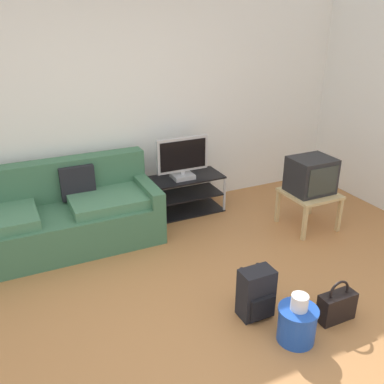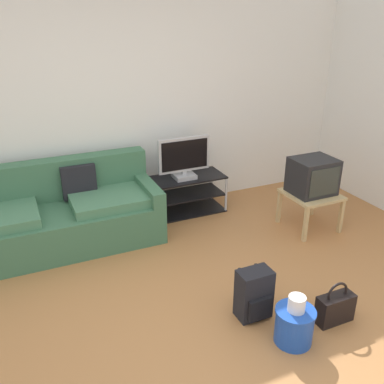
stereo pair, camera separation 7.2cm
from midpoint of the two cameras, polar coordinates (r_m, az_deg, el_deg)
ground_plane at (r=3.40m, az=1.52°, el=-19.39°), size 9.00×9.80×0.02m
wall_back at (r=4.89m, az=-11.55°, el=11.83°), size 9.00×0.10×2.70m
couch at (r=4.60m, az=-18.52°, el=-3.32°), size 2.12×0.84×0.85m
tv_stand at (r=5.12m, az=-1.75°, el=-0.40°), size 0.99×0.43×0.46m
flat_tv at (r=4.93m, az=-1.71°, el=4.55°), size 0.63×0.22×0.50m
side_table at (r=4.89m, az=15.20°, el=-0.69°), size 0.54×0.54×0.43m
crt_tv at (r=4.81m, az=15.40°, el=2.20°), size 0.46×0.39×0.39m
backpack at (r=3.51m, az=8.07°, el=-13.45°), size 0.27×0.25×0.42m
handbag at (r=3.65m, az=18.43°, el=-14.39°), size 0.31×0.13×0.37m
cleaning_bucket at (r=3.36m, az=13.42°, el=-16.70°), size 0.30×0.30×0.40m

